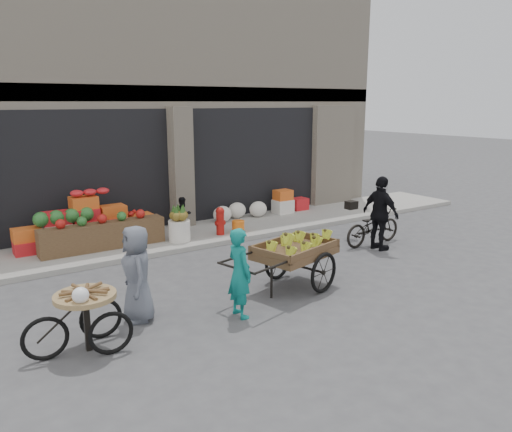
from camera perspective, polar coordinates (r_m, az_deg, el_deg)
ground at (r=9.67m, az=4.67°, el=-7.65°), size 80.00×80.00×0.00m
sidewalk at (r=12.96m, az=-6.64°, el=-2.07°), size 18.00×2.20×0.12m
building at (r=16.13m, az=-13.53°, el=12.50°), size 14.00×6.45×7.00m
fruit_display at (r=12.19m, az=-17.76°, el=-0.60°), size 3.10×1.12×1.24m
pineapple_bin at (r=12.13m, az=-8.75°, el=-1.66°), size 0.52×0.52×0.50m
fire_hydrant at (r=12.54m, az=-4.12°, el=-0.43°), size 0.22×0.22×0.71m
orange_bucket at (r=12.80m, az=-2.05°, el=-1.20°), size 0.32×0.32×0.30m
right_bay_goods at (r=14.69m, az=1.34°, el=1.20°), size 3.35×0.60×0.70m
seated_person at (r=12.77m, az=-8.30°, el=0.09°), size 0.51×0.43×0.93m
banana_cart at (r=9.15m, az=4.26°, el=-3.73°), size 2.72×1.60×1.07m
vendor_woman at (r=7.99m, az=-1.89°, el=-6.50°), size 0.35×0.54×1.47m
tricycle_cart at (r=7.36m, az=-18.90°, el=-10.38°), size 1.44×0.89×0.95m
vendor_grey at (r=8.06m, az=-13.44°, el=-6.42°), size 0.60×0.82×1.54m
bicycle at (r=12.39m, az=13.21°, el=-1.16°), size 1.72×0.61×0.90m
cyclist at (r=11.89m, az=14.05°, el=0.28°), size 0.43×1.02×1.74m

